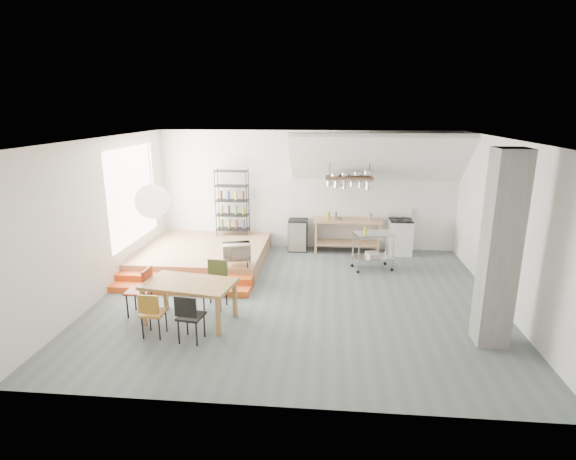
# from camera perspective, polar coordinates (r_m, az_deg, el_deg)

# --- Properties ---
(floor) EXTENTS (8.00, 8.00, 0.00)m
(floor) POSITION_cam_1_polar(r_m,az_deg,el_deg) (9.32, 1.19, -8.59)
(floor) COLOR #566164
(floor) RESTS_ON ground
(wall_back) EXTENTS (8.00, 0.04, 3.20)m
(wall_back) POSITION_cam_1_polar(r_m,az_deg,el_deg) (12.21, 2.41, 5.03)
(wall_back) COLOR silver
(wall_back) RESTS_ON ground
(wall_left) EXTENTS (0.04, 7.00, 3.20)m
(wall_left) POSITION_cam_1_polar(r_m,az_deg,el_deg) (9.91, -22.52, 1.43)
(wall_left) COLOR silver
(wall_left) RESTS_ON ground
(wall_right) EXTENTS (0.04, 7.00, 3.20)m
(wall_right) POSITION_cam_1_polar(r_m,az_deg,el_deg) (9.42, 26.32, 0.33)
(wall_right) COLOR silver
(wall_right) RESTS_ON ground
(ceiling) EXTENTS (8.00, 7.00, 0.02)m
(ceiling) POSITION_cam_1_polar(r_m,az_deg,el_deg) (8.54, 1.31, 11.44)
(ceiling) COLOR white
(ceiling) RESTS_ON wall_back
(slope_ceiling) EXTENTS (4.40, 1.44, 1.32)m
(slope_ceiling) POSITION_cam_1_polar(r_m,az_deg,el_deg) (11.53, 11.38, 8.91)
(slope_ceiling) COLOR white
(slope_ceiling) RESTS_ON wall_back
(window_pane) EXTENTS (0.02, 2.50, 2.20)m
(window_pane) POSITION_cam_1_polar(r_m,az_deg,el_deg) (11.17, -19.04, 4.28)
(window_pane) COLOR white
(window_pane) RESTS_ON wall_left
(platform) EXTENTS (3.00, 3.00, 0.40)m
(platform) POSITION_cam_1_polar(r_m,az_deg,el_deg) (11.52, -10.60, -3.05)
(platform) COLOR #A67553
(platform) RESTS_ON ground
(step_lower) EXTENTS (3.00, 0.35, 0.13)m
(step_lower) POSITION_cam_1_polar(r_m,az_deg,el_deg) (9.82, -13.62, -7.34)
(step_lower) COLOR #E85A1B
(step_lower) RESTS_ON ground
(step_upper) EXTENTS (3.00, 0.35, 0.27)m
(step_upper) POSITION_cam_1_polar(r_m,az_deg,el_deg) (10.10, -13.01, -6.24)
(step_upper) COLOR #E85A1B
(step_upper) RESTS_ON ground
(concrete_column) EXTENTS (0.50, 0.50, 3.20)m
(concrete_column) POSITION_cam_1_polar(r_m,az_deg,el_deg) (7.82, 25.31, -2.36)
(concrete_column) COLOR slate
(concrete_column) RESTS_ON ground
(kitchen_counter) EXTENTS (1.80, 0.60, 0.91)m
(kitchen_counter) POSITION_cam_1_polar(r_m,az_deg,el_deg) (12.08, 7.49, 0.06)
(kitchen_counter) COLOR #A67553
(kitchen_counter) RESTS_ON ground
(stove) EXTENTS (0.60, 0.60, 1.18)m
(stove) POSITION_cam_1_polar(r_m,az_deg,el_deg) (12.27, 14.01, -0.75)
(stove) COLOR white
(stove) RESTS_ON ground
(pot_rack) EXTENTS (1.20, 0.50, 1.43)m
(pot_rack) POSITION_cam_1_polar(r_m,az_deg,el_deg) (11.58, 7.90, 6.22)
(pot_rack) COLOR #412A1A
(pot_rack) RESTS_ON ceiling
(wire_shelving) EXTENTS (0.88, 0.38, 1.80)m
(wire_shelving) POSITION_cam_1_polar(r_m,az_deg,el_deg) (12.23, -7.09, 3.64)
(wire_shelving) COLOR black
(wire_shelving) RESTS_ON platform
(microwave_shelf) EXTENTS (0.60, 0.40, 0.16)m
(microwave_shelf) POSITION_cam_1_polar(r_m,az_deg,el_deg) (10.00, -6.52, -3.64)
(microwave_shelf) COLOR #A67553
(microwave_shelf) RESTS_ON platform
(paper_lantern) EXTENTS (0.60, 0.60, 0.60)m
(paper_lantern) POSITION_cam_1_polar(r_m,az_deg,el_deg) (8.15, -16.82, 3.51)
(paper_lantern) COLOR white
(paper_lantern) RESTS_ON ceiling
(dining_table) EXTENTS (1.72, 1.15, 0.76)m
(dining_table) POSITION_cam_1_polar(r_m,az_deg,el_deg) (8.30, -12.45, -7.02)
(dining_table) COLOR olive
(dining_table) RESTS_ON ground
(chair_mustard) EXTENTS (0.38, 0.38, 0.81)m
(chair_mustard) POSITION_cam_1_polar(r_m,az_deg,el_deg) (7.97, -16.93, -9.81)
(chair_mustard) COLOR #A06B1B
(chair_mustard) RESTS_ON ground
(chair_black) EXTENTS (0.44, 0.44, 0.86)m
(chair_black) POSITION_cam_1_polar(r_m,az_deg,el_deg) (7.63, -12.48, -10.39)
(chair_black) COLOR black
(chair_black) RESTS_ON ground
(chair_olive) EXTENTS (0.47, 0.47, 0.92)m
(chair_olive) POSITION_cam_1_polar(r_m,az_deg,el_deg) (8.86, -9.14, -6.25)
(chair_olive) COLOR #4B5628
(chair_olive) RESTS_ON ground
(chair_red) EXTENTS (0.43, 0.43, 0.92)m
(chair_red) POSITION_cam_1_polar(r_m,az_deg,el_deg) (8.82, -18.01, -6.94)
(chair_red) COLOR #9E3316
(chair_red) RESTS_ON ground
(rolling_cart) EXTENTS (1.01, 0.73, 0.91)m
(rolling_cart) POSITION_cam_1_polar(r_m,az_deg,el_deg) (10.89, 10.74, -2.00)
(rolling_cart) COLOR silver
(rolling_cart) RESTS_ON ground
(mini_fridge) EXTENTS (0.50, 0.50, 0.86)m
(mini_fridge) POSITION_cam_1_polar(r_m,az_deg,el_deg) (12.20, 1.26, -0.63)
(mini_fridge) COLOR black
(mini_fridge) RESTS_ON ground
(microwave) EXTENTS (0.68, 0.54, 0.33)m
(microwave) POSITION_cam_1_polar(r_m,az_deg,el_deg) (9.94, -6.56, -2.63)
(microwave) COLOR beige
(microwave) RESTS_ON microwave_shelf
(bowl) EXTENTS (0.24, 0.24, 0.05)m
(bowl) POSITION_cam_1_polar(r_m,az_deg,el_deg) (11.95, 6.62, 1.45)
(bowl) COLOR silver
(bowl) RESTS_ON kitchen_counter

